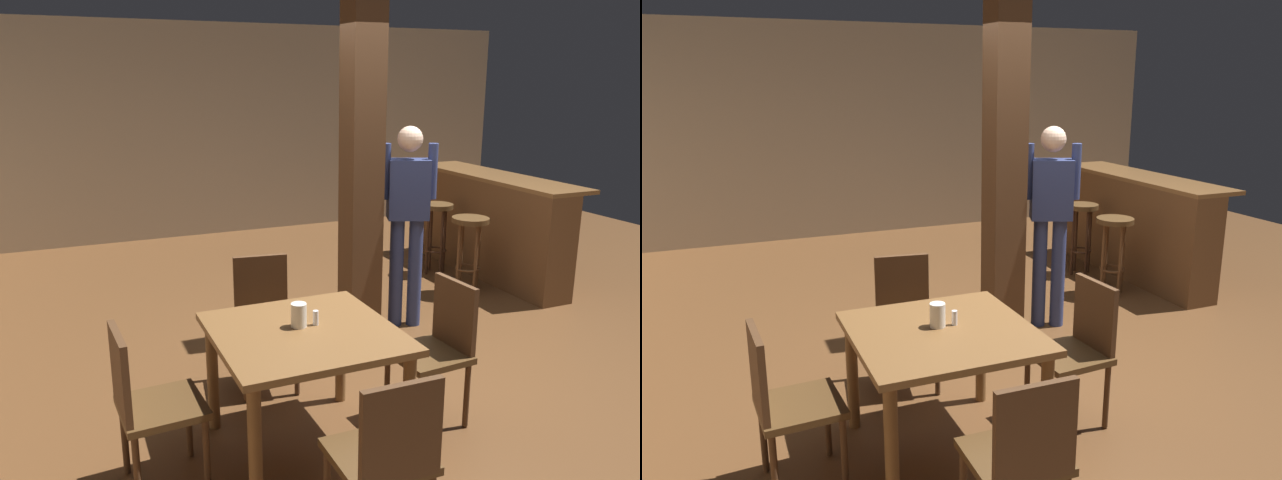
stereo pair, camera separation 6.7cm
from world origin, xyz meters
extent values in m
plane|color=brown|center=(0.00, 0.00, 0.00)|extent=(10.80, 10.80, 0.00)
cube|color=gray|center=(0.00, 4.50, 1.40)|extent=(8.00, 0.10, 2.80)
cube|color=#4C301C|center=(-0.14, 0.62, 1.40)|extent=(0.28, 0.28, 2.80)
cube|color=brown|center=(-1.24, -0.87, 0.72)|extent=(1.00, 1.00, 0.04)
cylinder|color=brown|center=(-0.81, -0.44, 0.35)|extent=(0.07, 0.07, 0.70)
cylinder|color=brown|center=(-1.66, -0.44, 0.35)|extent=(0.07, 0.07, 0.70)
cylinder|color=brown|center=(-0.81, -1.30, 0.35)|extent=(0.07, 0.07, 0.70)
cylinder|color=brown|center=(-1.66, -1.30, 0.35)|extent=(0.07, 0.07, 0.70)
cube|color=#4C3319|center=(-1.20, -0.07, 0.45)|extent=(0.48, 0.48, 0.04)
cube|color=#4C301C|center=(-1.17, 0.12, 0.68)|extent=(0.38, 0.09, 0.45)
cylinder|color=#4C301C|center=(-1.05, -0.27, 0.23)|extent=(0.04, 0.04, 0.43)
cylinder|color=#4C301C|center=(-1.40, -0.21, 0.23)|extent=(0.04, 0.04, 0.43)
cylinder|color=#4C301C|center=(-1.00, 0.08, 0.23)|extent=(0.04, 0.04, 0.43)
cylinder|color=#4C301C|center=(-1.35, 0.13, 0.23)|extent=(0.04, 0.04, 0.43)
cube|color=#4C3319|center=(-2.03, -0.88, 0.45)|extent=(0.44, 0.44, 0.04)
cube|color=#4C301C|center=(-2.23, -0.90, 0.68)|extent=(0.06, 0.38, 0.45)
cylinder|color=#4C301C|center=(-1.87, -0.70, 0.23)|extent=(0.04, 0.04, 0.43)
cylinder|color=#4C301C|center=(-1.85, -1.05, 0.23)|extent=(0.04, 0.04, 0.43)
cylinder|color=#4C301C|center=(-2.22, -0.72, 0.23)|extent=(0.04, 0.04, 0.43)
cylinder|color=#4C301C|center=(-2.20, -1.07, 0.23)|extent=(0.04, 0.04, 0.43)
cube|color=#4C3319|center=(-0.43, -0.89, 0.45)|extent=(0.45, 0.45, 0.04)
cube|color=#4C301C|center=(-0.24, -0.88, 0.68)|extent=(0.06, 0.38, 0.45)
cylinder|color=#4C301C|center=(-0.59, -1.08, 0.23)|extent=(0.04, 0.04, 0.43)
cylinder|color=#4C301C|center=(-0.61, -0.73, 0.23)|extent=(0.04, 0.04, 0.43)
cylinder|color=#4C301C|center=(-0.24, -1.05, 0.23)|extent=(0.04, 0.04, 0.43)
cylinder|color=#4C301C|center=(-0.27, -0.70, 0.23)|extent=(0.04, 0.04, 0.43)
cube|color=#4C3319|center=(-1.21, -1.71, 0.45)|extent=(0.42, 0.42, 0.04)
cube|color=#4C301C|center=(-1.21, -1.90, 0.68)|extent=(0.38, 0.04, 0.45)
cylinder|color=#4C301C|center=(-1.03, -1.53, 0.23)|extent=(0.04, 0.04, 0.43)
cylinder|color=silver|center=(-1.25, -0.81, 0.81)|extent=(0.09, 0.09, 0.14)
cylinder|color=silver|center=(-1.15, -0.83, 0.78)|extent=(0.03, 0.03, 0.09)
cube|color=navy|center=(0.26, 0.54, 1.20)|extent=(0.39, 0.31, 0.50)
sphere|color=beige|center=(0.26, 0.54, 1.61)|extent=(0.27, 0.27, 0.21)
cylinder|color=navy|center=(0.34, 0.51, 0.47)|extent=(0.16, 0.16, 0.95)
cylinder|color=navy|center=(0.19, 0.57, 0.47)|extent=(0.16, 0.16, 0.95)
cylinder|color=navy|center=(0.44, 0.47, 1.35)|extent=(0.10, 0.10, 0.46)
cylinder|color=navy|center=(0.09, 0.62, 1.35)|extent=(0.10, 0.10, 0.46)
cube|color=brown|center=(1.93, 1.49, 1.07)|extent=(0.56, 2.29, 0.04)
cube|color=brown|center=(1.83, 1.49, 0.52)|extent=(0.36, 2.29, 1.05)
cylinder|color=#4C3319|center=(1.26, 1.00, 0.75)|extent=(0.36, 0.36, 0.05)
torus|color=brown|center=(1.26, 1.00, 0.26)|extent=(0.25, 0.25, 0.02)
cylinder|color=brown|center=(1.26, 1.12, 0.36)|extent=(0.03, 0.03, 0.73)
cylinder|color=brown|center=(1.26, 0.88, 0.36)|extent=(0.03, 0.03, 0.73)
cylinder|color=brown|center=(1.38, 1.00, 0.36)|extent=(0.03, 0.03, 0.73)
cylinder|color=brown|center=(1.14, 1.00, 0.36)|extent=(0.03, 0.03, 0.73)
cylinder|color=#4C3319|center=(1.34, 1.69, 0.76)|extent=(0.33, 0.33, 0.05)
torus|color=#382114|center=(1.34, 1.69, 0.26)|extent=(0.24, 0.24, 0.02)
cylinder|color=#382114|center=(1.34, 1.80, 0.37)|extent=(0.03, 0.03, 0.73)
cylinder|color=#382114|center=(1.34, 1.59, 0.37)|extent=(0.03, 0.03, 0.73)
cylinder|color=#382114|center=(1.45, 1.69, 0.37)|extent=(0.03, 0.03, 0.73)
cylinder|color=#382114|center=(1.23, 1.69, 0.37)|extent=(0.03, 0.03, 0.73)
camera|label=1|loc=(-2.42, -3.87, 2.10)|focal=35.00mm
camera|label=2|loc=(-2.36, -3.89, 2.10)|focal=35.00mm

